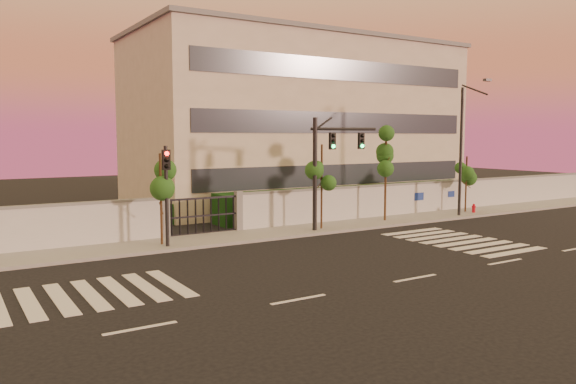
% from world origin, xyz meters
% --- Properties ---
extents(ground, '(120.00, 120.00, 0.00)m').
position_xyz_m(ground, '(0.00, 0.00, 0.00)').
color(ground, black).
rests_on(ground, ground).
extents(sidewalk, '(60.00, 3.00, 0.15)m').
position_xyz_m(sidewalk, '(0.00, 10.50, 0.07)').
color(sidewalk, gray).
rests_on(sidewalk, ground).
extents(perimeter_wall, '(60.00, 0.36, 2.20)m').
position_xyz_m(perimeter_wall, '(0.10, 12.00, 1.07)').
color(perimeter_wall, '#BABCC2').
rests_on(perimeter_wall, ground).
extents(hedge_row, '(41.00, 4.25, 1.80)m').
position_xyz_m(hedge_row, '(1.17, 14.74, 0.82)').
color(hedge_row, '#113610').
rests_on(hedge_row, ground).
extents(institutional_building, '(24.40, 12.40, 12.25)m').
position_xyz_m(institutional_building, '(9.00, 21.99, 6.16)').
color(institutional_building, '#BFB7A2').
rests_on(institutional_building, ground).
extents(road_markings, '(57.00, 7.62, 0.02)m').
position_xyz_m(road_markings, '(-1.58, 3.76, 0.01)').
color(road_markings, silver).
rests_on(road_markings, ground).
extents(street_tree_c, '(1.40, 1.12, 4.32)m').
position_xyz_m(street_tree_c, '(-5.79, 10.29, 3.18)').
color(street_tree_c, '#382314').
rests_on(street_tree_c, ground).
extents(street_tree_d, '(1.36, 1.08, 4.66)m').
position_xyz_m(street_tree_d, '(2.99, 10.04, 3.42)').
color(street_tree_d, '#382314').
rests_on(street_tree_d, ground).
extents(street_tree_e, '(1.61, 1.28, 5.55)m').
position_xyz_m(street_tree_e, '(7.91, 10.50, 4.08)').
color(street_tree_e, '#382314').
rests_on(street_tree_e, ground).
extents(street_tree_f, '(1.36, 1.08, 3.78)m').
position_xyz_m(street_tree_f, '(15.00, 10.61, 2.79)').
color(street_tree_f, '#382314').
rests_on(street_tree_f, ground).
extents(traffic_signal_main, '(3.79, 1.12, 6.06)m').
position_xyz_m(traffic_signal_main, '(3.11, 9.74, 3.83)').
color(traffic_signal_main, black).
rests_on(traffic_signal_main, ground).
extents(traffic_signal_secondary, '(0.36, 0.35, 4.67)m').
position_xyz_m(traffic_signal_secondary, '(-5.75, 9.67, 2.96)').
color(traffic_signal_secondary, black).
rests_on(traffic_signal_secondary, ground).
extents(streetlight_east, '(0.50, 2.03, 8.45)m').
position_xyz_m(streetlight_east, '(13.26, 9.44, 4.57)').
color(streetlight_east, black).
rests_on(streetlight_east, ground).
extents(fire_hydrant, '(0.28, 0.27, 0.72)m').
position_xyz_m(fire_hydrant, '(15.08, 9.99, 0.36)').
color(fire_hydrant, red).
rests_on(fire_hydrant, ground).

